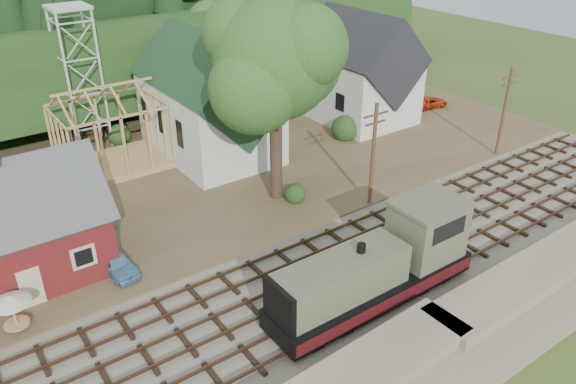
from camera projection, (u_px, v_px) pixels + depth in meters
ground at (342, 274)px, 34.19m from camera, size 140.00×140.00×0.00m
embankment at (453, 357)px, 28.11m from camera, size 64.00×5.00×1.60m
railroad_bed at (343, 273)px, 34.15m from camera, size 64.00×11.00×0.16m
village_flat at (203, 167)px, 47.00m from camera, size 64.00×26.00×0.30m
hillside at (104, 94)px, 64.25m from camera, size 70.00×28.96×12.74m
ridge at (63, 63)px, 75.70m from camera, size 80.00×20.00×12.00m
depot at (9, 233)px, 32.35m from camera, size 10.80×7.41×9.00m
church at (210, 100)px, 46.84m from camera, size 8.40×15.17×13.00m
farmhouse at (359, 73)px, 54.68m from camera, size 8.40×10.80×10.60m
timber_frame at (111, 134)px, 45.31m from camera, size 8.20×6.20×6.99m
lattice_tower at (73, 35)px, 46.39m from camera, size 3.20×3.20×12.12m
big_tree at (276, 66)px, 37.66m from camera, size 10.90×8.40×14.70m
telegraph_pole_near at (373, 154)px, 39.47m from camera, size 2.20×0.28×8.00m
telegraph_pole_far at (504, 111)px, 47.15m from camera, size 2.20×0.28×8.00m
locomotive at (380, 268)px, 31.00m from camera, size 12.82×3.21×5.10m
car_blue at (116, 263)px, 33.61m from camera, size 1.99×3.98×1.30m
car_red at (430, 102)px, 59.28m from camera, size 4.27×2.55×1.11m
patio_set at (10, 301)px, 28.52m from camera, size 2.04×2.04×2.27m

